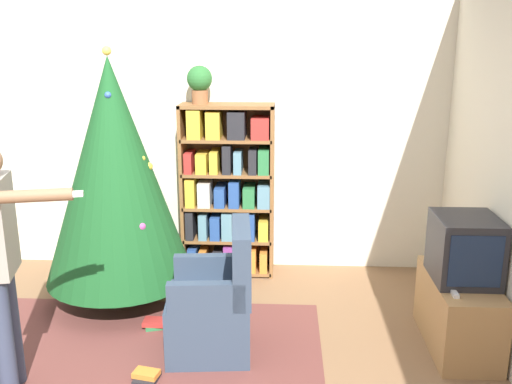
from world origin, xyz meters
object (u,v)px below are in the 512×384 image
(christmas_tree, at_px, (115,172))
(potted_plant, at_px, (200,82))
(television, at_px, (465,249))
(bookshelf, at_px, (228,191))
(armchair, at_px, (215,308))

(christmas_tree, distance_m, potted_plant, 1.10)
(television, relative_size, christmas_tree, 0.23)
(bookshelf, bearing_deg, television, -35.47)
(bookshelf, distance_m, television, 2.14)
(bookshelf, height_order, potted_plant, potted_plant)
(armchair, bearing_deg, bookshelf, 176.53)
(bookshelf, distance_m, christmas_tree, 1.10)
(bookshelf, height_order, christmas_tree, christmas_tree)
(christmas_tree, bearing_deg, television, -12.98)
(christmas_tree, height_order, armchair, christmas_tree)
(armchair, bearing_deg, christmas_tree, -135.71)
(christmas_tree, distance_m, armchair, 1.38)
(bookshelf, distance_m, potted_plant, 1.00)
(christmas_tree, bearing_deg, potted_plant, 47.95)
(bookshelf, height_order, armchair, bookshelf)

